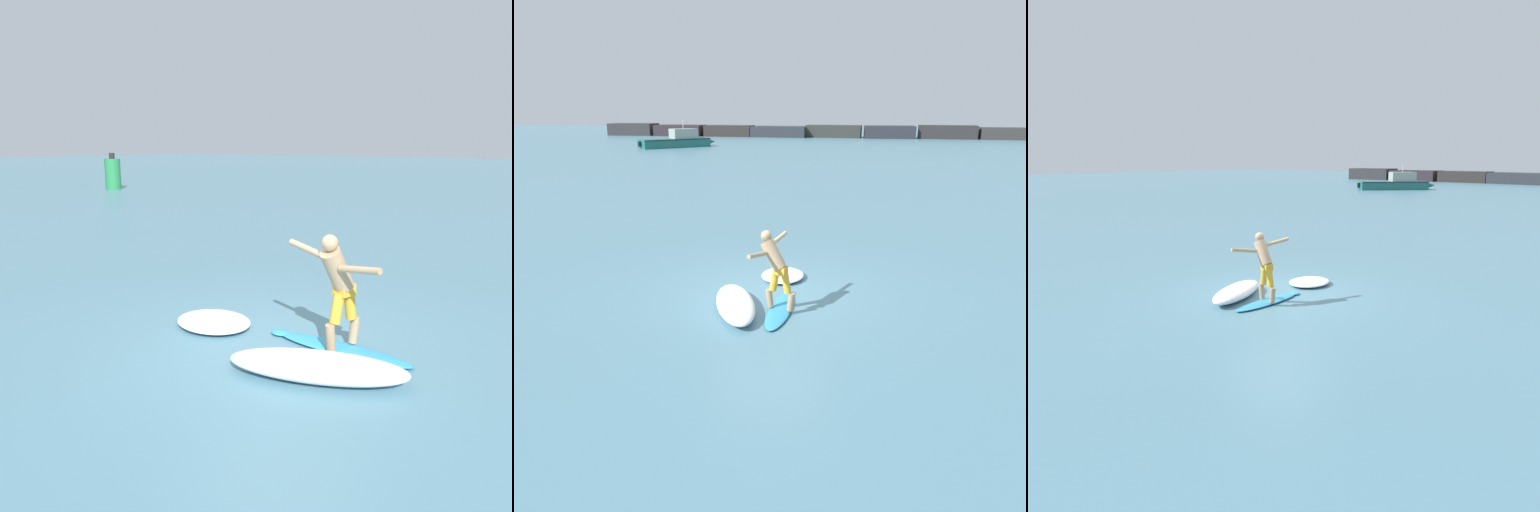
% 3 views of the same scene
% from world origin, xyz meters
% --- Properties ---
extents(ground_plane, '(200.00, 200.00, 0.00)m').
position_xyz_m(ground_plane, '(0.00, 0.00, 0.00)').
color(ground_plane, teal).
extents(surfboard, '(0.47, 2.19, 0.20)m').
position_xyz_m(surfboard, '(0.42, -0.87, 0.03)').
color(surfboard, '#349DCE').
rests_on(surfboard, ground).
extents(surfer, '(0.86, 1.55, 1.62)m').
position_xyz_m(surfer, '(0.30, -0.87, 1.03)').
color(surfer, tan).
rests_on(surfer, surfboard).
extents(fishing_boat_near_jetty, '(6.96, 7.24, 2.80)m').
position_xyz_m(fishing_boat_near_jetty, '(-18.47, 40.44, 0.67)').
color(fishing_boat_near_jetty, '#1F6059').
rests_on(fishing_boat_near_jetty, ground).
extents(wave_foam_at_tail, '(1.54, 2.35, 0.30)m').
position_xyz_m(wave_foam_at_tail, '(-0.49, -1.02, 0.15)').
color(wave_foam_at_tail, white).
rests_on(wave_foam_at_tail, ground).
extents(wave_foam_at_nose, '(1.04, 1.24, 0.17)m').
position_xyz_m(wave_foam_at_nose, '(0.09, 1.17, 0.08)').
color(wave_foam_at_nose, white).
rests_on(wave_foam_at_nose, ground).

